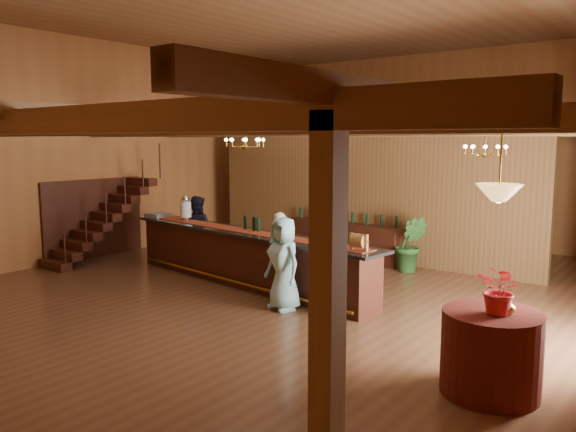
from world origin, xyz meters
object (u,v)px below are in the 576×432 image
Objects in this scene: beverage_dispenser at (186,208)px; bartender at (280,247)px; tasting_bar at (245,257)px; backbar_shelf at (345,240)px; chandelier_left at (245,142)px; guest at (283,263)px; chandelier_right at (485,150)px; floor_plant at (411,244)px; pendant_lamp at (499,193)px; raffle_drum at (359,241)px; round_table at (491,353)px; staff_second at (197,230)px.

bartender is at bearing 7.74° from beverage_dispenser.
backbar_shelf is (0.25, 3.52, -0.11)m from tasting_bar.
beverage_dispenser is 2.52m from chandelier_left.
chandelier_left is 2.98m from guest.
chandelier_right is at bearing 26.50° from chandelier_left.
floor_plant is (2.36, 2.96, -2.30)m from chandelier_left.
pendant_lamp is 0.54× the size of guest.
raffle_drum is (2.94, -0.38, 0.73)m from tasting_bar.
raffle_drum is 0.26× the size of floor_plant.
chandelier_right reaches higher than bartender.
round_table is 1.28× the size of pendant_lamp.
guest is (1.83, -1.05, -2.11)m from chandelier_left.
staff_second is at bearing -151.24° from floor_plant.
chandelier_right is 0.48× the size of guest.
beverage_dispenser is 0.71m from staff_second.
chandelier_left reaches higher than backbar_shelf.
pendant_lamp is at bearing -30.21° from raffle_drum.
beverage_dispenser is at bearing 172.48° from raffle_drum.
bartender is 2.62m from staff_second.
bartender is at bearing 158.03° from raffle_drum.
beverage_dispenser is 1.76× the size of raffle_drum.
beverage_dispenser is 0.47× the size of floor_plant.
staff_second is at bearing 168.23° from raffle_drum.
floor_plant is at bearing 60.62° from tasting_bar.
bartender is 0.90× the size of staff_second.
beverage_dispenser is 0.75× the size of chandelier_right.
floor_plant reaches higher than backbar_shelf.
raffle_drum is 3.63m from floor_plant.
backbar_shelf is 2.17× the size of bartender.
staff_second is at bearing 171.84° from guest.
bartender is at bearing 40.73° from chandelier_left.
raffle_drum is at bearing 156.30° from bartender.
round_table is (5.72, -2.00, -0.07)m from tasting_bar.
chandelier_left reaches higher than staff_second.
chandelier_left is 4.43m from floor_plant.
chandelier_left is (-0.12, 0.16, 2.37)m from tasting_bar.
guest is at bearing 128.45° from bartender.
round_table is at bearing -20.29° from chandelier_left.
round_table is at bearing -12.93° from tasting_bar.
bartender is at bearing 153.56° from pendant_lamp.
staff_second reaches higher than backbar_shelf.
tasting_bar is 19.99× the size of raffle_drum.
tasting_bar is 8.49× the size of chandelier_right.
pendant_lamp is (5.84, -2.16, -0.54)m from chandelier_left.
staff_second is at bearing 161.23° from round_table.
chandelier_right is 6.79m from staff_second.
bartender is at bearing 153.56° from round_table.
raffle_drum is 0.42× the size of chandelier_right.
chandelier_left reaches higher than round_table.
bartender is (-3.68, -1.64, -2.06)m from chandelier_right.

